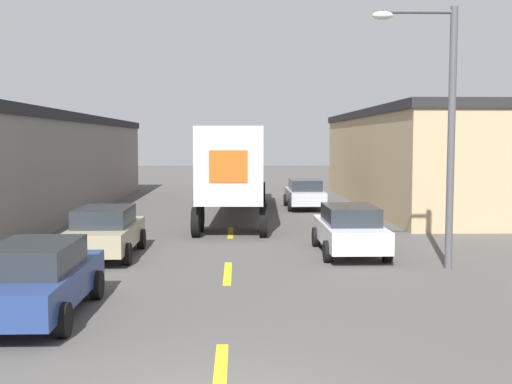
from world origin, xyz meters
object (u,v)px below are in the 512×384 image
(semi_truck, at_px, (237,163))
(parked_car_right_mid, at_px, (349,229))
(parked_car_right_far, at_px, (305,193))
(parked_car_left_far, at_px, (105,231))
(street_lamp, at_px, (441,117))
(parked_car_left_near, at_px, (37,278))

(semi_truck, height_order, parked_car_right_mid, semi_truck)
(parked_car_right_far, relative_size, parked_car_left_far, 1.00)
(street_lamp, bearing_deg, parked_car_left_near, -154.29)
(parked_car_left_far, relative_size, parked_car_right_mid, 1.00)
(parked_car_left_far, distance_m, parked_car_left_near, 6.61)
(street_lamp, bearing_deg, parked_car_right_mid, 131.48)
(parked_car_left_near, bearing_deg, semi_truck, 77.24)
(parked_car_left_far, height_order, street_lamp, street_lamp)
(parked_car_left_near, height_order, parked_car_right_mid, same)
(semi_truck, xyz_separation_m, parked_car_right_far, (3.47, 2.51, -1.64))
(parked_car_right_mid, bearing_deg, parked_car_right_far, 90.00)
(semi_truck, relative_size, parked_car_right_mid, 3.62)
(parked_car_right_far, xyz_separation_m, parked_car_right_mid, (0.00, -13.11, 0.00))
(semi_truck, relative_size, parked_car_right_far, 3.62)
(semi_truck, distance_m, parked_car_left_far, 11.67)
(semi_truck, xyz_separation_m, street_lamp, (5.50, -12.91, 1.70))
(parked_car_left_far, bearing_deg, parked_car_right_far, 60.95)
(parked_car_left_far, distance_m, parked_car_right_mid, 7.42)
(semi_truck, bearing_deg, parked_car_right_far, 38.04)
(parked_car_right_far, bearing_deg, parked_car_left_far, -119.05)
(semi_truck, height_order, street_lamp, street_lamp)
(street_lamp, bearing_deg, semi_truck, 113.09)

